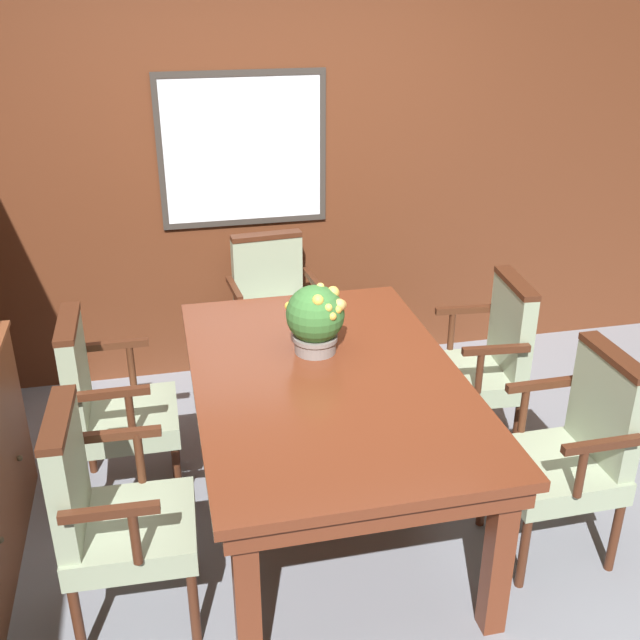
{
  "coord_description": "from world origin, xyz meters",
  "views": [
    {
      "loc": [
        -0.71,
        -2.64,
        2.4
      ],
      "look_at": [
        -0.04,
        0.34,
        0.98
      ],
      "focal_mm": 42.0,
      "sensor_mm": 36.0,
      "label": 1
    }
  ],
  "objects_px": {
    "chair_head_far": "(273,309)",
    "potted_plant": "(316,318)",
    "chair_right_far": "(484,359)",
    "dining_table": "(327,393)",
    "chair_left_far": "(108,402)",
    "chair_left_near": "(109,511)",
    "chair_right_near": "(573,447)"
  },
  "relations": [
    {
      "from": "chair_head_far",
      "to": "potted_plant",
      "type": "bearing_deg",
      "value": -93.03
    },
    {
      "from": "chair_right_far",
      "to": "potted_plant",
      "type": "bearing_deg",
      "value": -74.27
    },
    {
      "from": "chair_head_far",
      "to": "potted_plant",
      "type": "height_order",
      "value": "potted_plant"
    },
    {
      "from": "dining_table",
      "to": "chair_left_far",
      "type": "distance_m",
      "value": 1.07
    },
    {
      "from": "chair_right_far",
      "to": "chair_left_near",
      "type": "xyz_separation_m",
      "value": [
        -1.91,
        -0.83,
        0.0
      ]
    },
    {
      "from": "chair_right_far",
      "to": "chair_right_near",
      "type": "height_order",
      "value": "same"
    },
    {
      "from": "chair_head_far",
      "to": "chair_left_near",
      "type": "bearing_deg",
      "value": -123.09
    },
    {
      "from": "chair_right_far",
      "to": "chair_right_near",
      "type": "relative_size",
      "value": 1.0
    },
    {
      "from": "dining_table",
      "to": "chair_right_far",
      "type": "xyz_separation_m",
      "value": [
        0.96,
        0.41,
        -0.15
      ]
    },
    {
      "from": "dining_table",
      "to": "chair_left_near",
      "type": "bearing_deg",
      "value": -156.28
    },
    {
      "from": "chair_left_near",
      "to": "chair_right_near",
      "type": "distance_m",
      "value": 1.95
    },
    {
      "from": "chair_left_far",
      "to": "chair_left_near",
      "type": "bearing_deg",
      "value": -177.9
    },
    {
      "from": "chair_left_near",
      "to": "chair_left_far",
      "type": "bearing_deg",
      "value": 4.18
    },
    {
      "from": "chair_left_far",
      "to": "chair_head_far",
      "type": "distance_m",
      "value": 1.3
    },
    {
      "from": "dining_table",
      "to": "potted_plant",
      "type": "distance_m",
      "value": 0.35
    },
    {
      "from": "dining_table",
      "to": "chair_left_near",
      "type": "distance_m",
      "value": 1.06
    },
    {
      "from": "chair_left_near",
      "to": "chair_head_far",
      "type": "distance_m",
      "value": 1.95
    },
    {
      "from": "chair_right_far",
      "to": "chair_right_near",
      "type": "distance_m",
      "value": 0.84
    },
    {
      "from": "dining_table",
      "to": "chair_right_near",
      "type": "distance_m",
      "value": 1.09
    },
    {
      "from": "chair_left_far",
      "to": "chair_right_near",
      "type": "bearing_deg",
      "value": -112.67
    },
    {
      "from": "dining_table",
      "to": "chair_left_near",
      "type": "height_order",
      "value": "chair_left_near"
    },
    {
      "from": "dining_table",
      "to": "potted_plant",
      "type": "xyz_separation_m",
      "value": [
        -0.0,
        0.23,
        0.27
      ]
    },
    {
      "from": "dining_table",
      "to": "chair_head_far",
      "type": "bearing_deg",
      "value": 91.51
    },
    {
      "from": "chair_right_near",
      "to": "potted_plant",
      "type": "distance_m",
      "value": 1.27
    },
    {
      "from": "chair_left_far",
      "to": "chair_right_far",
      "type": "bearing_deg",
      "value": -89.51
    },
    {
      "from": "chair_left_near",
      "to": "chair_right_near",
      "type": "height_order",
      "value": "same"
    },
    {
      "from": "potted_plant",
      "to": "chair_right_far",
      "type": "bearing_deg",
      "value": 10.6
    },
    {
      "from": "chair_right_far",
      "to": "potted_plant",
      "type": "height_order",
      "value": "potted_plant"
    },
    {
      "from": "dining_table",
      "to": "potted_plant",
      "type": "relative_size",
      "value": 5.5
    },
    {
      "from": "dining_table",
      "to": "chair_right_near",
      "type": "xyz_separation_m",
      "value": [
        0.99,
        -0.43,
        -0.15
      ]
    },
    {
      "from": "chair_right_near",
      "to": "potted_plant",
      "type": "relative_size",
      "value": 2.91
    },
    {
      "from": "chair_left_near",
      "to": "potted_plant",
      "type": "distance_m",
      "value": 1.23
    }
  ]
}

